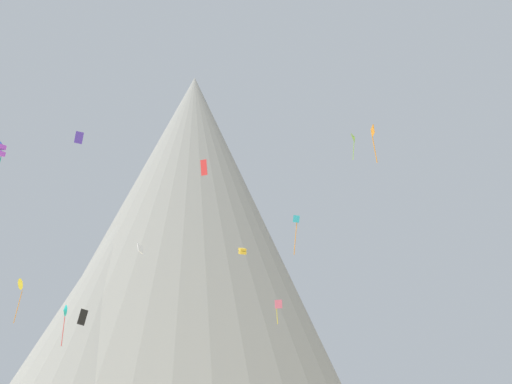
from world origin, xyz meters
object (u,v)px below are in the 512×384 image
Objects in this scene: kite_gold_mid at (242,251)px; kite_yellow_mid at (21,285)px; kite_teal_mid at (64,311)px; kite_cyan_mid at (296,227)px; kite_red_mid at (204,167)px; kite_lime_high at (354,138)px; kite_indigo_high at (79,138)px; kite_orange_high at (373,136)px; kite_black_low at (83,317)px; kite_rainbow_mid at (278,306)px; kite_white_mid at (140,249)px; rock_massif at (177,255)px.

kite_gold_mid is 0.21× the size of kite_yellow_mid.
kite_teal_mid is 31.28m from kite_cyan_mid.
kite_lime_high is at bearing 117.27° from kite_red_mid.
kite_orange_high is (30.50, -24.07, -7.99)m from kite_indigo_high.
kite_teal_mid is 7.61m from kite_yellow_mid.
kite_cyan_mid is (27.58, -11.63, 9.07)m from kite_teal_mid.
kite_teal_mid is 26.96m from kite_gold_mid.
kite_cyan_mid is 1.12× the size of kite_lime_high.
kite_red_mid is (10.82, -14.80, 11.29)m from kite_black_low.
kite_rainbow_mid is 3.06× the size of kite_white_mid.
kite_lime_high reaches higher than kite_gold_mid.
kite_white_mid is at bearing -17.76° from kite_indigo_high.
kite_lime_high is at bearing -131.63° from kite_black_low.
rock_massif is 40.98m from kite_teal_mid.
kite_red_mid is 17.10m from kite_orange_high.
kite_rainbow_mid is at bearing 103.56° from kite_lime_high.
kite_lime_high is at bearing -53.22° from rock_massif.
kite_orange_high reaches higher than kite_cyan_mid.
kite_rainbow_mid is at bearing 142.77° from kite_cyan_mid.
kite_yellow_mid is (-15.48, 19.69, -0.69)m from kite_white_mid.
kite_cyan_mid is at bearing 21.73° from kite_indigo_high.
kite_cyan_mid reaches higher than kite_yellow_mid.
kite_yellow_mid is at bearing -82.75° from kite_orange_high.
kite_indigo_high reaches higher than kite_red_mid.
kite_orange_high is at bearing 88.88° from kite_gold_mid.
rock_massif reaches higher than kite_yellow_mid.
kite_rainbow_mid is (13.08, -31.80, -13.94)m from rock_massif.
kite_cyan_mid is 4.49× the size of kite_white_mid.
kite_yellow_mid is (-10.14, 20.27, 6.73)m from kite_black_low.
kite_indigo_high reaches higher than kite_gold_mid.
kite_red_mid reaches higher than kite_yellow_mid.
kite_gold_mid is at bearing -179.41° from kite_rainbow_mid.
rock_massif is 16.81× the size of kite_cyan_mid.
kite_orange_high is (16.33, 1.67, 4.81)m from kite_red_mid.
kite_cyan_mid is (23.54, 5.95, 12.11)m from kite_black_low.
kite_lime_high is 0.76× the size of kite_yellow_mid.
kite_white_mid is 0.28× the size of kite_orange_high.
kite_yellow_mid is 50.92m from kite_orange_high.
kite_indigo_high reaches higher than kite_teal_mid.
kite_cyan_mid is at bearing 157.43° from kite_lime_high.
kite_black_low is 34.66m from kite_gold_mid.
kite_teal_mid is 1.33× the size of kite_orange_high.
kite_black_low is at bearing -66.71° from kite_orange_high.
kite_black_low is 1.04× the size of kite_indigo_high.
kite_black_low is at bearing -40.69° from kite_indigo_high.
kite_cyan_mid is at bearing -145.83° from kite_yellow_mid.
kite_orange_high is (-8.48, -32.44, -14.07)m from kite_lime_high.
kite_lime_high reaches higher than kite_cyan_mid.
rock_massif is 40.21m from kite_yellow_mid.
kite_rainbow_mid reaches higher than kite_teal_mid.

